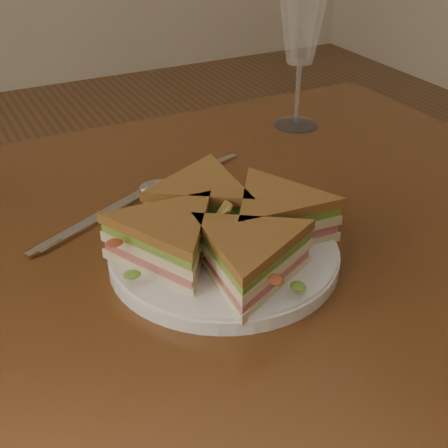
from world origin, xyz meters
The scene contains 7 objects.
table centered at (0.00, 0.00, 0.65)m, with size 1.20×0.80×0.75m.
plate centered at (0.05, -0.07, 0.76)m, with size 0.27×0.27×0.02m, color white.
sandwich_wedges centered at (0.05, -0.07, 0.80)m, with size 0.30×0.30×0.06m.
crisps_mound centered at (0.05, -0.07, 0.79)m, with size 0.09×0.09×0.05m, color #C77019, non-canonical shape.
spoon centered at (0.07, 0.14, 0.75)m, with size 0.18×0.07×0.01m.
knife centered at (-0.06, 0.09, 0.75)m, with size 0.20×0.11×0.00m.
wine_glass centered at (0.36, 0.25, 0.91)m, with size 0.08×0.08×0.23m.
Camera 1 is at (-0.23, -0.61, 1.16)m, focal length 50.00 mm.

